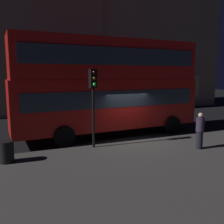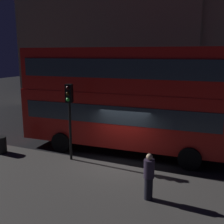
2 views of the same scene
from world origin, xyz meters
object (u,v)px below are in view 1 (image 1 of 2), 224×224
Objects in this scene: double_decker_bus at (108,83)px; pedestrian at (200,130)px; litter_bin at (6,152)px; traffic_light_near_kerb at (93,91)px.

double_decker_bus is 5.64m from pedestrian.
litter_bin is (-5.50, -3.04, -2.51)m from double_decker_bus.
double_decker_bus is at bearing 28.91° from litter_bin.
litter_bin is at bearing -154.26° from double_decker_bus.
litter_bin is at bearing 25.09° from pedestrian.
double_decker_bus is at bearing 44.76° from traffic_light_near_kerb.
pedestrian is 8.41m from litter_bin.
litter_bin is (-3.81, -0.65, -2.22)m from traffic_light_near_kerb.
litter_bin is (-8.28, 1.42, -0.44)m from pedestrian.
double_decker_bus reaches higher than pedestrian.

